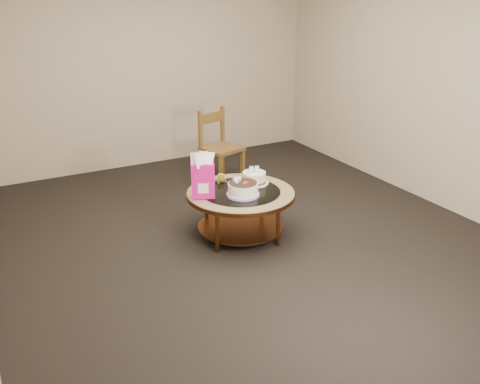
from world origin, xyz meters
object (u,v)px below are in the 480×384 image
coffee_table (241,199)px  dining_chair (220,147)px  gift_bag (203,176)px  decorated_cake (243,190)px  cream_cake (254,178)px

coffee_table → dining_chair: bearing=71.5°
gift_bag → dining_chair: 1.59m
decorated_cake → gift_bag: size_ratio=0.72×
decorated_cake → dining_chair: (0.50, 1.49, -0.07)m
coffee_table → gift_bag: 0.47m
cream_cake → dining_chair: size_ratio=0.32×
gift_bag → dining_chair: (0.83, 1.35, -0.22)m
decorated_cake → gift_bag: (-0.33, 0.14, 0.15)m
decorated_cake → gift_bag: 0.39m
cream_cake → dining_chair: bearing=96.8°
coffee_table → gift_bag: gift_bag is taller
cream_cake → dining_chair: (0.25, 1.26, -0.07)m
coffee_table → decorated_cake: size_ratio=3.43×
decorated_cake → coffee_table: bearing=71.0°
gift_bag → dining_chair: dining_chair is taller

